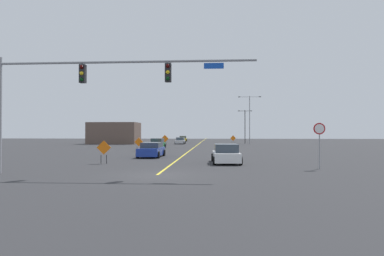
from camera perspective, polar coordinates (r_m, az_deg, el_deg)
name	(u,v)px	position (r m, az deg, el deg)	size (l,w,h in m)	color
ground	(157,175)	(18.67, -6.07, -8.11)	(215.23, 215.23, 0.00)	#2D2D30
road_centre_stripe	(201,142)	(78.12, 1.53, -2.53)	(0.16, 119.57, 0.01)	yellow
traffic_signal_assembly	(86,83)	(19.83, -17.90, 7.48)	(14.87, 0.44, 6.76)	gray
stop_sign	(319,137)	(23.03, 21.25, -1.40)	(0.76, 0.07, 3.01)	gray
street_lamp_far_left	(250,116)	(68.26, 9.97, 2.10)	(4.64, 0.24, 9.85)	gray
street_lamp_mid_left	(245,124)	(72.09, 9.19, 0.75)	(3.03, 0.24, 7.22)	black
construction_sign_left_lane	(165,139)	(59.96, -4.73, -1.92)	(1.36, 0.13, 1.94)	orange
construction_sign_median_near	(104,149)	(25.93, -15.06, -3.54)	(1.08, 0.16, 1.78)	orange
construction_sign_right_lane	(139,143)	(43.13, -9.24, -2.52)	(1.15, 0.15, 1.72)	orange
construction_sign_left_shoulder	(233,139)	(68.56, 7.14, -1.84)	(1.16, 0.22, 1.79)	orange
car_silver_near	(180,141)	(68.27, -2.05, -2.25)	(1.99, 4.52, 1.36)	#B7BABF
car_yellow_passing	(183,139)	(88.29, -1.58, -1.90)	(2.31, 4.62, 1.44)	gold
car_white_far	(226,154)	(25.77, 5.91, -4.57)	(2.31, 4.59, 1.49)	white
car_green_approaching	(157,144)	(50.25, -6.06, -2.72)	(2.20, 4.30, 1.49)	#196B38
car_blue_distant	(152,150)	(32.20, -7.05, -3.81)	(2.21, 4.50, 1.41)	#1E389E
roadside_building_west	(114,133)	(70.79, -13.35, -0.88)	(10.04, 6.19, 4.48)	brown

